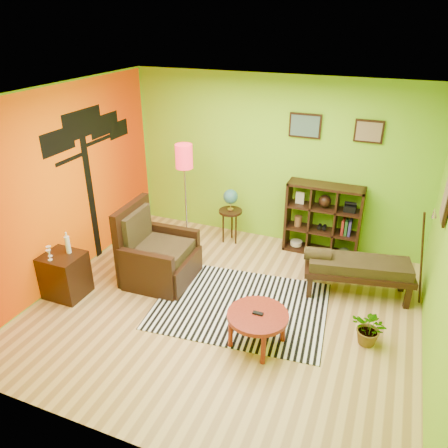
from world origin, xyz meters
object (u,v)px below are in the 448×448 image
at_px(armchair, 156,258).
at_px(potted_plant, 370,332).
at_px(floor_lamp, 184,167).
at_px(coffee_table, 258,318).
at_px(cube_shelf, 324,220).
at_px(side_cabinet, 65,275).
at_px(bench, 356,267).
at_px(globe_table, 231,203).

relative_size(armchair, potted_plant, 2.50).
bearing_deg(floor_lamp, potted_plant, -22.19).
xyz_separation_m(floor_lamp, potted_plant, (3.05, -1.25, -1.30)).
relative_size(coffee_table, cube_shelf, 0.61).
relative_size(coffee_table, armchair, 0.63).
relative_size(side_cabinet, cube_shelf, 0.80).
bearing_deg(cube_shelf, armchair, -141.44).
distance_m(side_cabinet, bench, 4.07).
distance_m(globe_table, potted_plant, 3.15).
bearing_deg(armchair, floor_lamp, 86.56).
relative_size(cube_shelf, potted_plant, 2.58).
bearing_deg(potted_plant, cube_shelf, 115.50).
relative_size(armchair, floor_lamp, 0.63).
height_order(side_cabinet, floor_lamp, floor_lamp).
distance_m(armchair, potted_plant, 3.13).
relative_size(cube_shelf, bench, 0.77).
bearing_deg(side_cabinet, floor_lamp, 59.95).
distance_m(armchair, floor_lamp, 1.46).
bearing_deg(side_cabinet, bench, 22.22).
height_order(floor_lamp, bench, floor_lamp).
relative_size(side_cabinet, floor_lamp, 0.52).
height_order(coffee_table, side_cabinet, side_cabinet).
xyz_separation_m(coffee_table, potted_plant, (1.26, 0.51, -0.21)).
xyz_separation_m(floor_lamp, bench, (2.74, -0.24, -1.05)).
height_order(coffee_table, cube_shelf, cube_shelf).
height_order(coffee_table, floor_lamp, floor_lamp).
bearing_deg(potted_plant, coffee_table, -157.86).
distance_m(armchair, bench, 2.88).
xyz_separation_m(globe_table, cube_shelf, (1.54, 0.21, -0.14)).
bearing_deg(floor_lamp, armchair, -93.44).
relative_size(bench, potted_plant, 3.33).
distance_m(coffee_table, cube_shelf, 2.56).
xyz_separation_m(coffee_table, cube_shelf, (0.29, 2.54, 0.21)).
bearing_deg(cube_shelf, side_cabinet, -140.61).
relative_size(armchair, globe_table, 1.20).
bearing_deg(bench, floor_lamp, 175.05).
xyz_separation_m(armchair, side_cabinet, (-0.97, -0.85, -0.03)).
distance_m(floor_lamp, cube_shelf, 2.40).
relative_size(side_cabinet, potted_plant, 2.05).
bearing_deg(potted_plant, side_cabinet, -172.61).
bearing_deg(armchair, bench, 13.85).
relative_size(coffee_table, floor_lamp, 0.40).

